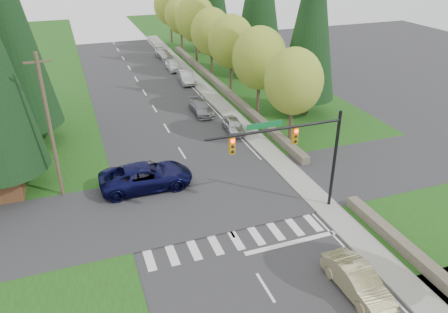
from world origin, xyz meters
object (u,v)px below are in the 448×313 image
parked_car_a (233,125)px  parked_car_d (173,65)px  suv_navy (146,176)px  parked_car_b (201,108)px  sedan_champagne (357,281)px  parked_car_c (186,77)px  parked_car_e (164,54)px

parked_car_a → parked_car_d: 21.76m
suv_navy → parked_car_b: size_ratio=1.49×
suv_navy → parked_car_b: (7.99, 12.50, -0.27)m
sedan_champagne → parked_car_a: size_ratio=1.20×
parked_car_b → suv_navy: bearing=-121.1°
parked_car_b → sedan_champagne: bearing=-88.5°
sedan_champagne → parked_car_d: 42.72m
sedan_champagne → suv_navy: 15.98m
parked_car_c → parked_car_b: bearing=-92.7°
parked_car_b → parked_car_d: (1.23, 16.37, 0.06)m
sedan_champagne → parked_car_d: size_ratio=1.09×
suv_navy → parked_car_a: (9.39, 7.11, -0.27)m
parked_car_a → parked_car_d: bearing=95.6°
parked_car_d → suv_navy: bearing=-107.1°
parked_car_d → parked_car_c: bearing=-88.2°
parked_car_b → parked_car_c: parked_car_c is taller
parked_car_a → parked_car_b: parked_car_b is taller
parked_car_e → parked_car_d: bearing=-97.8°
sedan_champagne → suv_navy: suv_navy is taller
suv_navy → parked_car_e: (9.39, 35.35, -0.28)m
sedan_champagne → parked_car_e: bearing=86.5°
parked_car_b → parked_car_e: bearing=88.0°
parked_car_d → parked_car_e: size_ratio=0.95×
parked_car_b → parked_car_c: bearing=84.2°
parked_car_a → parked_car_c: size_ratio=0.82×
parked_car_b → parked_car_d: parked_car_d is taller
suv_navy → parked_car_b: bearing=-31.8°
sedan_champagne → parked_car_a: sedan_champagne is taller
sedan_champagne → suv_navy: (-7.98, 13.84, 0.17)m
sedan_champagne → suv_navy: size_ratio=0.68×
suv_navy → parked_car_c: (9.34, 22.99, -0.16)m
parked_car_b → parked_car_c: size_ratio=0.96×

